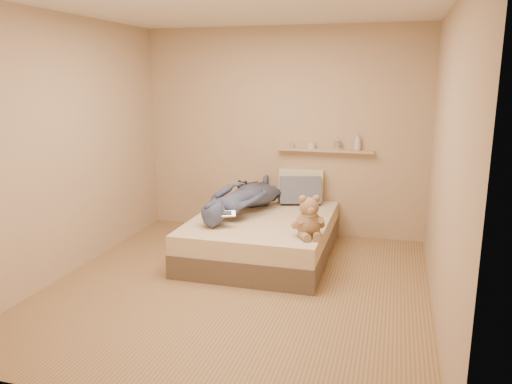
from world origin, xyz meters
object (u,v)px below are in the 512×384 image
(pillow_cream, at_px, (301,186))
(wall_shelf, at_px, (325,150))
(person, at_px, (244,197))
(game_console, at_px, (227,214))
(pillow_grey, at_px, (300,191))
(bed, at_px, (263,236))
(dark_plush, at_px, (243,194))
(teddy_bear, at_px, (309,220))

(pillow_cream, height_order, wall_shelf, wall_shelf)
(person, bearing_deg, game_console, 104.33)
(pillow_cream, height_order, pillow_grey, pillow_cream)
(pillow_cream, xyz_separation_m, pillow_grey, (0.02, -0.14, -0.03))
(game_console, relative_size, pillow_grey, 0.38)
(pillow_grey, relative_size, wall_shelf, 0.42)
(game_console, height_order, pillow_cream, pillow_cream)
(bed, bearing_deg, pillow_grey, 66.91)
(bed, relative_size, dark_plush, 6.20)
(dark_plush, xyz_separation_m, pillow_cream, (0.65, 0.36, 0.07))
(dark_plush, bearing_deg, wall_shelf, 25.39)
(game_console, height_order, dark_plush, dark_plush)
(bed, relative_size, person, 1.21)
(pillow_grey, bearing_deg, pillow_cream, 97.29)
(dark_plush, xyz_separation_m, pillow_grey, (0.67, 0.22, 0.04))
(dark_plush, distance_m, person, 0.36)
(dark_plush, height_order, person, person)
(dark_plush, bearing_deg, person, -70.10)
(dark_plush, relative_size, person, 0.20)
(game_console, distance_m, teddy_bear, 0.87)
(game_console, bearing_deg, teddy_bear, -3.49)
(pillow_cream, bearing_deg, teddy_bear, -76.22)
(game_console, xyz_separation_m, pillow_cream, (0.52, 1.34, 0.04))
(game_console, relative_size, dark_plush, 0.62)
(dark_plush, relative_size, pillow_cream, 0.56)
(teddy_bear, distance_m, person, 1.12)
(bed, bearing_deg, wall_shelf, 58.82)
(pillow_cream, relative_size, wall_shelf, 0.46)
(teddy_bear, distance_m, pillow_grey, 1.30)
(pillow_cream, relative_size, person, 0.35)
(bed, xyz_separation_m, teddy_bear, (0.62, -0.57, 0.40))
(bed, bearing_deg, teddy_bear, -42.46)
(game_console, distance_m, person, 0.65)
(game_console, height_order, wall_shelf, wall_shelf)
(bed, relative_size, wall_shelf, 1.58)
(pillow_cream, distance_m, pillow_grey, 0.14)
(game_console, relative_size, person, 0.12)
(pillow_cream, xyz_separation_m, wall_shelf, (0.27, 0.08, 0.45))
(pillow_cream, xyz_separation_m, person, (-0.53, -0.70, -0.01))
(bed, bearing_deg, pillow_cream, 71.59)
(pillow_grey, xyz_separation_m, wall_shelf, (0.26, 0.22, 0.48))
(game_console, height_order, person, person)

